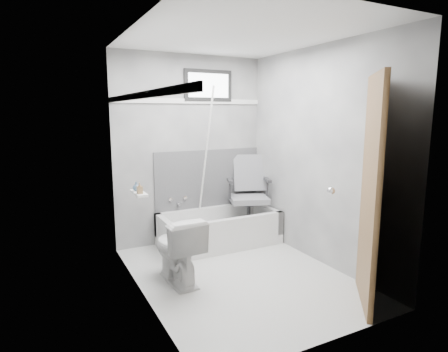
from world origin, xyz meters
TOP-DOWN VIEW (x-y plane):
  - floor at (0.00, 0.00)m, footprint 2.60×2.60m
  - ceiling at (0.00, 0.00)m, footprint 2.60×2.60m
  - wall_back at (0.00, 1.30)m, footprint 2.00×0.02m
  - wall_front at (0.00, -1.30)m, footprint 2.00×0.02m
  - wall_left at (-1.00, 0.00)m, footprint 0.02×2.60m
  - wall_right at (1.00, 0.00)m, footprint 0.02×2.60m
  - bathtub at (0.23, 0.93)m, footprint 1.50×0.70m
  - office_chair at (0.69, 0.98)m, footprint 0.73×0.73m
  - toilet at (-0.62, 0.16)m, footprint 0.42×0.71m
  - door at (0.98, -1.28)m, footprint 0.78×0.78m
  - window at (0.25, 1.29)m, footprint 0.66×0.04m
  - backerboard at (0.25, 1.29)m, footprint 1.50×0.02m
  - trim_back at (0.00, 1.29)m, footprint 2.00×0.02m
  - trim_left at (-0.99, 0.00)m, footprint 0.02×2.60m
  - pole at (0.09, 1.06)m, footprint 0.02×0.56m
  - shelf at (-0.93, 0.36)m, footprint 0.10×0.32m
  - soap_bottle_a at (-0.94, 0.28)m, footprint 0.05×0.05m
  - soap_bottle_b at (-0.94, 0.42)m, footprint 0.09×0.09m
  - faucet at (-0.20, 1.27)m, footprint 0.26×0.10m

SIDE VIEW (x-z plane):
  - floor at x=0.00m, z-range 0.00..0.00m
  - bathtub at x=0.23m, z-range 0.00..0.42m
  - toilet at x=-0.62m, z-range 0.00..0.68m
  - faucet at x=-0.20m, z-range 0.47..0.63m
  - office_chair at x=0.69m, z-range 0.12..1.11m
  - backerboard at x=0.25m, z-range 0.41..1.19m
  - shelf at x=-0.93m, z-range 0.89..0.91m
  - soap_bottle_b at x=-0.94m, z-range 0.91..1.00m
  - soap_bottle_a at x=-0.94m, z-range 0.91..1.02m
  - door at x=0.98m, z-range 0.00..2.00m
  - pole at x=0.09m, z-range 0.11..1.99m
  - wall_back at x=0.00m, z-range 0.00..2.40m
  - wall_front at x=0.00m, z-range 0.00..2.40m
  - wall_left at x=-1.00m, z-range 0.00..2.40m
  - wall_right at x=1.00m, z-range 0.00..2.40m
  - trim_back at x=0.00m, z-range 1.79..1.85m
  - trim_left at x=-0.99m, z-range 1.79..1.85m
  - window at x=0.25m, z-range 1.82..2.22m
  - ceiling at x=0.00m, z-range 2.40..2.40m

